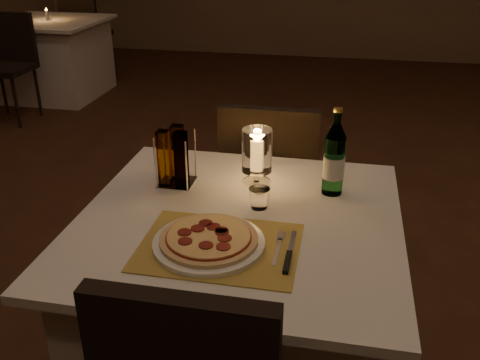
% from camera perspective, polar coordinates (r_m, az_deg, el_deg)
% --- Properties ---
extents(floor, '(8.00, 10.00, 0.02)m').
position_cam_1_polar(floor, '(2.62, 7.81, -11.74)').
color(floor, '#422415').
rests_on(floor, ground).
extents(main_table, '(1.00, 1.00, 0.74)m').
position_cam_1_polar(main_table, '(1.88, -0.12, -13.73)').
color(main_table, silver).
rests_on(main_table, ground).
extents(chair_far, '(0.42, 0.42, 0.90)m').
position_cam_1_polar(chair_far, '(2.39, 3.28, 0.33)').
color(chair_far, black).
rests_on(chair_far, ground).
extents(placemat, '(0.45, 0.34, 0.00)m').
position_cam_1_polar(placemat, '(1.53, -2.23, -7.13)').
color(placemat, '#AE903C').
rests_on(placemat, main_table).
extents(plate, '(0.32, 0.32, 0.01)m').
position_cam_1_polar(plate, '(1.53, -3.34, -6.72)').
color(plate, white).
rests_on(plate, placemat).
extents(pizza, '(0.28, 0.28, 0.02)m').
position_cam_1_polar(pizza, '(1.52, -3.36, -6.20)').
color(pizza, '#D8B77F').
rests_on(pizza, plate).
extents(fork, '(0.02, 0.18, 0.00)m').
position_cam_1_polar(fork, '(1.53, 4.14, -6.98)').
color(fork, silver).
rests_on(fork, placemat).
extents(knife, '(0.02, 0.22, 0.01)m').
position_cam_1_polar(knife, '(1.47, 5.19, -8.26)').
color(knife, black).
rests_on(knife, placemat).
extents(tumbler, '(0.07, 0.07, 0.07)m').
position_cam_1_polar(tumbler, '(1.71, 2.07, -1.95)').
color(tumbler, white).
rests_on(tumbler, main_table).
extents(water_bottle, '(0.07, 0.07, 0.30)m').
position_cam_1_polar(water_bottle, '(1.80, 10.01, 2.12)').
color(water_bottle, '#529962').
rests_on(water_bottle, main_table).
extents(hurricane_candle, '(0.11, 0.11, 0.20)m').
position_cam_1_polar(hurricane_candle, '(1.84, 1.82, 2.95)').
color(hurricane_candle, white).
rests_on(hurricane_candle, main_table).
extents(cruet_caddy, '(0.12, 0.12, 0.21)m').
position_cam_1_polar(cruet_caddy, '(1.85, -6.97, 2.23)').
color(cruet_caddy, white).
rests_on(cruet_caddy, main_table).
extents(neighbor_table_left, '(1.00, 1.00, 0.74)m').
position_cam_1_polar(neighbor_table_left, '(5.73, -19.28, 12.18)').
color(neighbor_table_left, silver).
rests_on(neighbor_table_left, ground).
extents(neighbor_chair_la, '(0.42, 0.42, 0.90)m').
position_cam_1_polar(neighbor_chair_la, '(5.11, -23.49, 12.04)').
color(neighbor_chair_la, black).
rests_on(neighbor_chair_la, ground).
extents(neighbor_chair_lb, '(0.42, 0.42, 0.90)m').
position_cam_1_polar(neighbor_chair_lb, '(6.31, -16.31, 15.34)').
color(neighbor_chair_lb, black).
rests_on(neighbor_chair_lb, ground).
extents(neighbor_candle_left, '(0.03, 0.03, 0.11)m').
position_cam_1_polar(neighbor_candle_left, '(5.66, -19.91, 16.24)').
color(neighbor_candle_left, white).
rests_on(neighbor_candle_left, neighbor_table_left).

